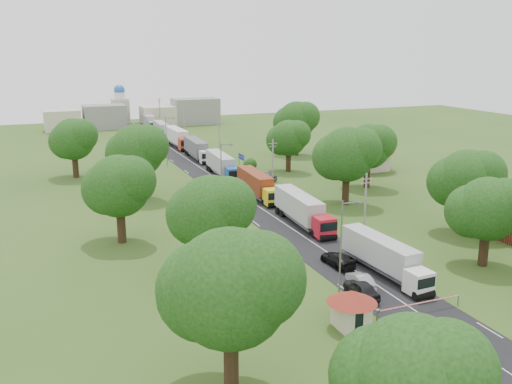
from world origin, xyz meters
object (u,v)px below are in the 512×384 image
info_sign (241,160)px  car_lane_front (361,289)px  car_lane_mid (361,281)px  pedestrian_near (415,328)px  truck_0 (384,257)px  boom_barrier (407,307)px  guard_booth (352,304)px

info_sign → car_lane_front: (-8.20, -55.00, -2.17)m
car_lane_mid → pedestrian_near: 10.59m
truck_0 → boom_barrier: bearing=-112.1°
boom_barrier → guard_booth: (-5.84, -0.00, 1.27)m
truck_0 → car_lane_mid: size_ratio=3.20×
info_sign → pedestrian_near: 64.08m
car_lane_mid → pedestrian_near: bearing=88.9°
truck_0 → car_lane_front: bearing=-143.0°
info_sign → car_lane_front: 55.65m
car_lane_mid → info_sign: bearing=-91.5°
boom_barrier → pedestrian_near: size_ratio=5.27×
guard_booth → truck_0: bearing=43.4°
guard_booth → car_lane_front: 6.67m
info_sign → truck_0: size_ratio=0.30×
boom_barrier → info_sign: 60.39m
guard_booth → info_sign: size_ratio=1.07×
boom_barrier → pedestrian_near: 3.94m
info_sign → guard_booth: bearing=-101.7°
guard_booth → truck_0: 13.09m
info_sign → boom_barrier: bearing=-96.2°
info_sign → car_lane_mid: size_ratio=0.95×
car_lane_mid → pedestrian_near: (-1.33, -10.50, 0.17)m
boom_barrier → car_lane_mid: (-0.48, 7.00, -0.18)m
boom_barrier → car_lane_front: bearing=108.2°
truck_0 → pedestrian_near: bearing=-113.6°
info_sign → pedestrian_near: bearing=-97.5°
guard_booth → boom_barrier: bearing=0.0°
boom_barrier → truck_0: size_ratio=0.67×
guard_booth → car_lane_front: size_ratio=0.90×
guard_booth → pedestrian_near: guard_booth is taller
car_lane_front → car_lane_mid: size_ratio=1.13×
pedestrian_near → info_sign: bearing=77.2°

